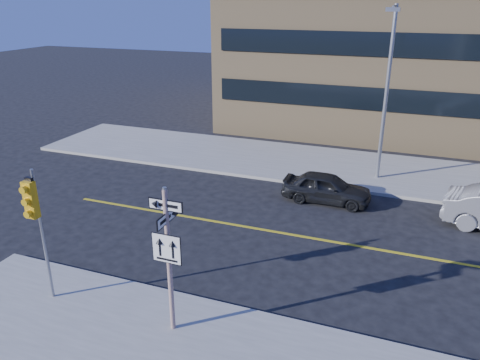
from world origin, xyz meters
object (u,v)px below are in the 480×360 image
at_px(parked_car_a, 327,188).
at_px(streetlight_a, 387,84).
at_px(sign_pole, 168,253).
at_px(traffic_signal, 34,210).

relative_size(parked_car_a, streetlight_a, 0.48).
height_order(sign_pole, traffic_signal, sign_pole).
height_order(parked_car_a, streetlight_a, streetlight_a).
distance_m(sign_pole, traffic_signal, 4.05).
bearing_deg(parked_car_a, sign_pole, 168.37).
distance_m(traffic_signal, streetlight_a, 15.72).
relative_size(traffic_signal, streetlight_a, 0.50).
bearing_deg(traffic_signal, sign_pole, 2.11).
bearing_deg(sign_pole, parked_car_a, 77.94).
bearing_deg(parked_car_a, streetlight_a, -29.56).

